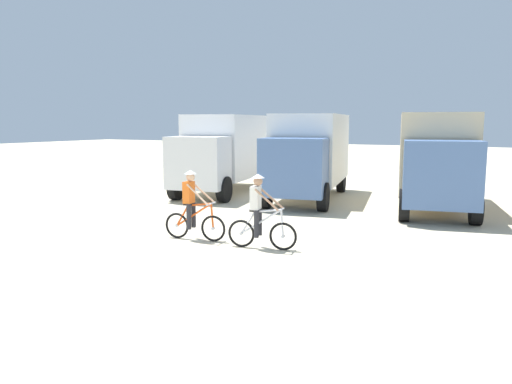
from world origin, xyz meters
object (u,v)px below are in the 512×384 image
at_px(box_truck_white_box, 309,152).
at_px(cyclist_cowboy_hat, 260,214).
at_px(box_truck_avon_van, 225,149).
at_px(cyclist_orange_shirt, 192,208).
at_px(box_truck_tan_camper, 435,156).

height_order(box_truck_white_box, cyclist_cowboy_hat, box_truck_white_box).
bearing_deg(box_truck_white_box, cyclist_cowboy_hat, -76.58).
height_order(box_truck_avon_van, cyclist_orange_shirt, box_truck_avon_van).
relative_size(box_truck_avon_van, cyclist_orange_shirt, 3.87).
bearing_deg(cyclist_cowboy_hat, box_truck_white_box, 103.42).
distance_m(box_truck_avon_van, box_truck_white_box, 3.96).
xyz_separation_m(cyclist_orange_shirt, cyclist_cowboy_hat, (1.96, -0.01, 0.00)).
height_order(box_truck_tan_camper, cyclist_orange_shirt, box_truck_tan_camper).
relative_size(box_truck_avon_van, box_truck_white_box, 1.00).
bearing_deg(cyclist_orange_shirt, cyclist_cowboy_hat, -0.35).
relative_size(box_truck_tan_camper, cyclist_orange_shirt, 3.89).
relative_size(cyclist_orange_shirt, cyclist_cowboy_hat, 1.00).
bearing_deg(box_truck_tan_camper, box_truck_avon_van, 178.74).
xyz_separation_m(box_truck_avon_van, cyclist_orange_shirt, (3.91, -8.12, -1.03)).
relative_size(box_truck_avon_van, box_truck_tan_camper, 0.99).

